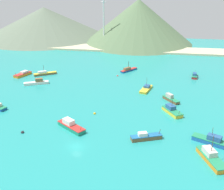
{
  "coord_description": "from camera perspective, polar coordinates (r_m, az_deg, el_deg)",
  "views": [
    {
      "loc": [
        21.21,
        -64.73,
        42.79
      ],
      "look_at": [
        4.09,
        34.94,
        1.84
      ],
      "focal_mm": 45.05,
      "sensor_mm": 36.0,
      "label": 1
    }
  ],
  "objects": [
    {
      "name": "buoy_1",
      "position": [
        137.13,
        1.12,
        3.92
      ],
      "size": [
        0.75,
        0.75,
        0.75
      ],
      "color": "red",
      "rests_on": "ground"
    },
    {
      "name": "fishing_boat_4",
      "position": [
        110.39,
        11.81,
        -0.72
      ],
      "size": [
        6.61,
        7.58,
        2.66
      ],
      "color": "brown",
      "rests_on": "ground"
    },
    {
      "name": "radio_tower",
      "position": [
        196.76,
        -1.7,
        15.04
      ],
      "size": [
        3.69,
        2.95,
        36.92
      ],
      "color": "silver",
      "rests_on": "ground"
    },
    {
      "name": "fishing_boat_5",
      "position": [
        130.17,
        -15.01,
        2.49
      ],
      "size": [
        10.67,
        6.52,
        2.67
      ],
      "color": "silver",
      "rests_on": "ground"
    },
    {
      "name": "buoy_2",
      "position": [
        90.4,
        -17.7,
        -7.23
      ],
      "size": [
        0.99,
        0.99,
        0.99
      ],
      "color": "#232328",
      "rests_on": "ground"
    },
    {
      "name": "fishing_boat_9",
      "position": [
        77.86,
        19.46,
        -11.83
      ],
      "size": [
        6.96,
        11.4,
        7.2
      ],
      "color": "orange",
      "rests_on": "ground"
    },
    {
      "name": "fishing_boat_1",
      "position": [
        140.8,
        16.4,
        3.82
      ],
      "size": [
        3.44,
        7.94,
        2.53
      ],
      "color": "red",
      "rests_on": "ground"
    },
    {
      "name": "hill_west",
      "position": [
        242.52,
        -13.49,
        14.14
      ],
      "size": [
        101.43,
        101.43,
        23.77
      ],
      "color": "#60705B",
      "rests_on": "ground"
    },
    {
      "name": "fishing_boat_0",
      "position": [
        144.96,
        3.36,
        5.16
      ],
      "size": [
        7.95,
        9.54,
        5.14
      ],
      "color": "#14478C",
      "rests_on": "ground"
    },
    {
      "name": "hill_central",
      "position": [
        213.24,
        5.33,
        14.65
      ],
      "size": [
        80.2,
        80.2,
        31.33
      ],
      "color": "#56704C",
      "rests_on": "ground"
    },
    {
      "name": "fishing_boat_2",
      "position": [
        83.14,
        6.86,
        -8.42
      ],
      "size": [
        9.34,
        5.52,
        2.77
      ],
      "color": "brown",
      "rests_on": "ground"
    },
    {
      "name": "fishing_boat_13",
      "position": [
        142.65,
        -13.52,
        4.29
      ],
      "size": [
        10.44,
        7.98,
        4.95
      ],
      "color": "brown",
      "rests_on": "ground"
    },
    {
      "name": "fishing_boat_8",
      "position": [
        119.86,
        6.94,
        1.29
      ],
      "size": [
        5.3,
        10.32,
        5.5
      ],
      "color": "gold",
      "rests_on": "ground"
    },
    {
      "name": "fishing_boat_3",
      "position": [
        89.15,
        -8.38,
        -6.17
      ],
      "size": [
        10.5,
        8.66,
        2.84
      ],
      "color": "#198466",
      "rests_on": "ground"
    },
    {
      "name": "buoy_0",
      "position": [
        98.04,
        -3.55,
        -3.78
      ],
      "size": [
        0.89,
        0.89,
        0.89
      ],
      "color": "gold",
      "rests_on": "ground"
    },
    {
      "name": "fishing_boat_12",
      "position": [
        144.29,
        -17.62,
        4.08
      ],
      "size": [
        6.17,
        9.73,
        2.49
      ],
      "color": "orange",
      "rests_on": "ground"
    },
    {
      "name": "ground",
      "position": [
        106.19,
        -2.63,
        -1.89
      ],
      "size": [
        260.0,
        280.0,
        0.5
      ],
      "color": "teal"
    },
    {
      "name": "beach_strip",
      "position": [
        192.04,
        3.21,
        9.32
      ],
      "size": [
        247.0,
        17.84,
        1.2
      ],
      "primitive_type": "cube",
      "color": "beige",
      "rests_on": "ground"
    },
    {
      "name": "fishing_boat_7",
      "position": [
        100.26,
        12.06,
        -3.1
      ],
      "size": [
        7.41,
        9.29,
        5.1
      ],
      "color": "gold",
      "rests_on": "ground"
    },
    {
      "name": "fishing_boat_11",
      "position": [
        85.32,
        19.4,
        -8.64
      ],
      "size": [
        9.97,
        6.64,
        5.12
      ],
      "color": "#1E5BA8",
      "rests_on": "ground"
    }
  ]
}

